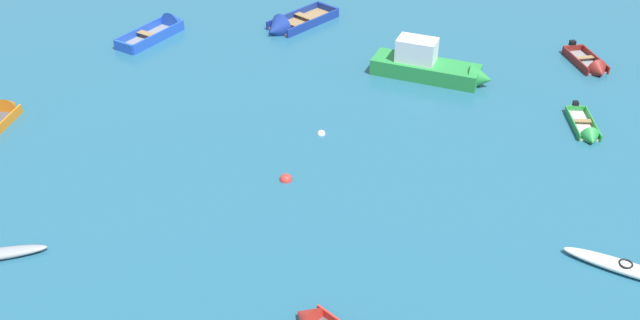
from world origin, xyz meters
TOP-DOWN VIEW (x-y plane):
  - rowboat_green_back_row_right at (10.57, 23.38)m, footprint 0.94×2.92m
  - rowboat_deep_blue_back_row_left at (-1.95, 33.41)m, footprint 4.08×4.32m
  - kayak_white_back_row_center at (9.38, 15.47)m, footprint 3.51×2.23m
  - rowboat_orange_far_right at (-13.16, 24.13)m, footprint 1.51×3.56m
  - rowboat_maroon_center at (12.49, 29.13)m, footprint 1.59×3.15m
  - rowboat_blue_far_left at (-8.25, 33.01)m, footprint 3.21×4.22m
  - motor_launch_green_midfield_left at (4.98, 28.16)m, footprint 5.56×3.22m
  - mooring_buoy_midfield at (0.01, 23.23)m, footprint 0.33×0.33m
  - mooring_buoy_trailing at (-1.22, 20.08)m, footprint 0.46×0.46m

SIDE VIEW (x-z plane):
  - mooring_buoy_midfield at x=0.01m, z-range -0.17..0.17m
  - mooring_buoy_trailing at x=-1.22m, z-range -0.23..0.23m
  - rowboat_green_back_row_right at x=10.57m, z-range -0.26..0.52m
  - rowboat_maroon_center at x=12.49m, z-range -0.32..0.65m
  - kayak_white_back_row_center at x=9.38m, z-range -0.01..0.34m
  - rowboat_orange_far_right at x=-13.16m, z-range -0.31..0.67m
  - rowboat_deep_blue_back_row_left at x=-1.95m, z-range -0.52..0.93m
  - rowboat_blue_far_left at x=-8.25m, z-range -0.37..0.82m
  - motor_launch_green_midfield_left at x=4.98m, z-range -0.43..1.58m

